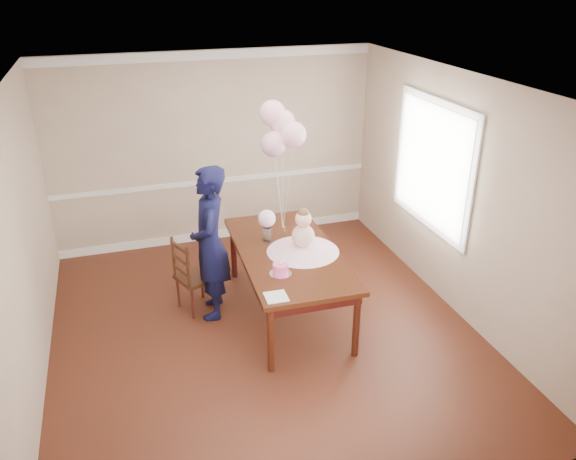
{
  "coord_description": "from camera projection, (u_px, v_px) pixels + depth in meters",
  "views": [
    {
      "loc": [
        -1.31,
        -5.0,
        3.66
      ],
      "look_at": [
        0.37,
        0.3,
        1.05
      ],
      "focal_mm": 35.0,
      "sensor_mm": 36.0,
      "label": 1
    }
  ],
  "objects": [
    {
      "name": "table_leg_br",
      "position": [
        300.0,
        243.0,
        7.39
      ],
      "size": [
        0.08,
        0.08,
        0.74
      ],
      "primitive_type": "cylinder",
      "rotation": [
        0.0,
        0.0,
        -0.03
      ],
      "color": "black",
      "rests_on": "floor"
    },
    {
      "name": "baby_head",
      "position": [
        303.0,
        219.0,
        6.07
      ],
      "size": [
        0.18,
        0.18,
        0.18
      ],
      "primitive_type": "sphere",
      "color": "beige",
      "rests_on": "baby_torso"
    },
    {
      "name": "dining_chair_seat",
      "position": [
        196.0,
        277.0,
        6.49
      ],
      "size": [
        0.52,
        0.52,
        0.05
      ],
      "primitive_type": "cube",
      "rotation": [
        0.0,
        0.0,
        0.38
      ],
      "color": "#32190D",
      "rests_on": "chair_leg_fl"
    },
    {
      "name": "dining_table_top",
      "position": [
        288.0,
        253.0,
        6.26
      ],
      "size": [
        1.13,
        2.16,
        0.05
      ],
      "primitive_type": "cube",
      "rotation": [
        0.0,
        0.0,
        -0.03
      ],
      "color": "black",
      "rests_on": "table_leg_fl"
    },
    {
      "name": "chair_slat_top",
      "position": [
        179.0,
        248.0,
        6.2
      ],
      "size": [
        0.16,
        0.35,
        0.05
      ],
      "primitive_type": "cube",
      "rotation": [
        0.0,
        0.0,
        0.38
      ],
      "color": "black",
      "rests_on": "dining_chair_seat"
    },
    {
      "name": "chair_back_post_r",
      "position": [
        173.0,
        257.0,
        6.39
      ],
      "size": [
        0.05,
        0.05,
        0.51
      ],
      "primitive_type": "cylinder",
      "rotation": [
        0.0,
        0.0,
        0.38
      ],
      "color": "#3B2110",
      "rests_on": "dining_chair_seat"
    },
    {
      "name": "chair_slat_mid",
      "position": [
        180.0,
        259.0,
        6.26
      ],
      "size": [
        0.16,
        0.35,
        0.05
      ],
      "primitive_type": "cube",
      "rotation": [
        0.0,
        0.0,
        0.38
      ],
      "color": "#381C0F",
      "rests_on": "dining_chair_seat"
    },
    {
      "name": "cake_flower_b",
      "position": [
        283.0,
        261.0,
        5.75
      ],
      "size": [
        0.03,
        0.03,
        0.03
      ],
      "primitive_type": "sphere",
      "color": "white",
      "rests_on": "birthday_cake"
    },
    {
      "name": "rose_vase_near",
      "position": [
        267.0,
        234.0,
        6.45
      ],
      "size": [
        0.11,
        0.11,
        0.17
      ],
      "primitive_type": "cylinder",
      "rotation": [
        0.0,
        0.0,
        -0.03
      ],
      "color": "silver",
      "rests_on": "dining_table_top"
    },
    {
      "name": "balloon_b",
      "position": [
        293.0,
        135.0,
        6.27
      ],
      "size": [
        0.3,
        0.3,
        0.3
      ],
      "primitive_type": "sphere",
      "color": "#FFB4C7",
      "rests_on": "balloon_ribbon_b"
    },
    {
      "name": "table_apron",
      "position": [
        288.0,
        259.0,
        6.29
      ],
      "size": [
        1.02,
        2.05,
        0.11
      ],
      "primitive_type": "cube",
      "rotation": [
        0.0,
        0.0,
        -0.03
      ],
      "color": "black",
      "rests_on": "table_leg_fl"
    },
    {
      "name": "chair_slat_low",
      "position": [
        181.0,
        271.0,
        6.32
      ],
      "size": [
        0.16,
        0.35,
        0.05
      ],
      "primitive_type": "cube",
      "rotation": [
        0.0,
        0.0,
        0.38
      ],
      "color": "#37190F",
      "rests_on": "dining_chair_seat"
    },
    {
      "name": "wall_back",
      "position": [
        215.0,
        150.0,
        7.81
      ],
      "size": [
        4.5,
        0.02,
        2.7
      ],
      "primitive_type": "cube",
      "color": "tan",
      "rests_on": "floor"
    },
    {
      "name": "wall_left",
      "position": [
        20.0,
        251.0,
        5.04
      ],
      "size": [
        0.02,
        5.0,
        2.7
      ],
      "primitive_type": "cube",
      "color": "tan",
      "rests_on": "floor"
    },
    {
      "name": "baby_torso",
      "position": [
        303.0,
        236.0,
        6.16
      ],
      "size": [
        0.25,
        0.25,
        0.25
      ],
      "primitive_type": "sphere",
      "color": "pink",
      "rests_on": "baby_skirt"
    },
    {
      "name": "balloon_ribbon_c",
      "position": [
        283.0,
        183.0,
        6.59
      ],
      "size": [
        0.03,
        0.1,
        1.1
      ],
      "primitive_type": "cylinder",
      "rotation": [
        -0.09,
        0.02,
        -0.03
      ],
      "color": "white",
      "rests_on": "balloon_weight"
    },
    {
      "name": "crown_molding",
      "position": [
        210.0,
        55.0,
        7.26
      ],
      "size": [
        4.5,
        0.02,
        0.12
      ],
      "primitive_type": "cube",
      "color": "silver",
      "rests_on": "wall_back"
    },
    {
      "name": "balloon_d",
      "position": [
        272.0,
        113.0,
        6.29
      ],
      "size": [
        0.3,
        0.3,
        0.3
      ],
      "primitive_type": "sphere",
      "color": "#FFB4C6",
      "rests_on": "balloon_ribbon_d"
    },
    {
      "name": "balloon_a",
      "position": [
        274.0,
        144.0,
        6.3
      ],
      "size": [
        0.3,
        0.3,
        0.3
      ],
      "primitive_type": "sphere",
      "color": "#EBA6C5",
      "rests_on": "balloon_ribbon_a"
    },
    {
      "name": "cake_flower_a",
      "position": [
        281.0,
        263.0,
        5.72
      ],
      "size": [
        0.03,
        0.03,
        0.03
      ],
      "primitive_type": "sphere",
      "color": "white",
      "rests_on": "birthday_cake"
    },
    {
      "name": "wall_right",
      "position": [
        456.0,
        195.0,
        6.27
      ],
      "size": [
        0.02,
        5.0,
        2.7
      ],
      "primitive_type": "cube",
      "color": "tan",
      "rests_on": "floor"
    },
    {
      "name": "window_frame",
      "position": [
        433.0,
        165.0,
        6.61
      ],
      "size": [
        0.02,
        1.66,
        1.56
      ],
      "primitive_type": "cube",
      "color": "white",
      "rests_on": "wall_right"
    },
    {
      "name": "baby_skirt",
      "position": [
        303.0,
        247.0,
        6.22
      ],
      "size": [
        0.83,
        0.83,
        0.11
      ],
      "primitive_type": "cone",
      "rotation": [
        0.0,
        0.0,
        -0.03
      ],
      "color": "#F6B5CE",
      "rests_on": "dining_table_top"
    },
    {
      "name": "table_leg_fr",
      "position": [
        356.0,
        325.0,
        5.69
      ],
      "size": [
        0.08,
        0.08,
        0.74
      ],
      "primitive_type": "cylinder",
      "rotation": [
        0.0,
        0.0,
        -0.03
      ],
      "color": "black",
      "rests_on": "floor"
    },
    {
      "name": "balloon_ribbon_a",
      "position": [
        279.0,
        194.0,
        6.57
      ],
      "size": [
        0.1,
        0.01,
        0.89
      ],
      "primitive_type": "cylinder",
      "rotation": [
        0.0,
        -0.1,
        -0.03
      ],
      "color": "white",
      "rests_on": "balloon_weight"
    },
    {
      "name": "napkin",
      "position": [
        276.0,
        297.0,
        5.37
      ],
      "size": [
        0.22,
        0.22,
        0.01
      ],
      "primitive_type": "cube",
      "rotation": [
        0.0,
        0.0,
        -0.03
      ],
      "color": "white",
      "rests_on": "dining_table_top"
    },
    {
      "name": "ceiling",
      "position": [
        259.0,
        84.0,
        5.08
      ],
      "size": [
        4.5,
        5.0,
        0.02
      ],
      "primitive_type": "cube",
      "color": "white",
      "rests_on": "wall_back"
    },
    {
      "name": "chair_back_post_l",
      "position": [
        188.0,
        268.0,
        6.16
      ],
      "size": [
        0.05,
        0.05,
        0.51
      ],
      "primitive_type": "cylinder",
      "rotation": [
        0.0,
        0.0,
        0.38
      ],
      "color": "black",
      "rests_on": "dining_chair_seat"
    },
    {
      "name": "cake_platter",
      "position": [
        281.0,
        274.0,
        5.78
      ],
      "size": [
        0.24,
        0.24,
        0.01
      ],
      "primitive_type": "cylinder",
      "rotation": [
        0.0,
        0.0,
        -0.03
      ],
      "color": "white",
      "rests_on": "dining_table_top"
    },
    {
      "name": "table_leg_fl",
      "position": [
        271.0,
        339.0,
        5.47
      ],
      "size": [
        0.08,
        0.08,
        0.74
      ],
      "primitive_type": "cylinder",
      "rotation": [
        0.0,
        0.0,
        -0.03
      ],
      "color": "black",
      "rests_on": "floor"
    },
    {
      "name": "balloon_c",
      "position": [
        282.0,
        122.0,
        6.34
      ],
      "size": [
        0.3,
        0.3,
        0.3
      ],
      "primitive_type": "sphere",
      "color": "#FFB4D1",
      "rests_on": "balloon_ribbon_c"
    },
    {
      "name": "window_blinds",
      "position": [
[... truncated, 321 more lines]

